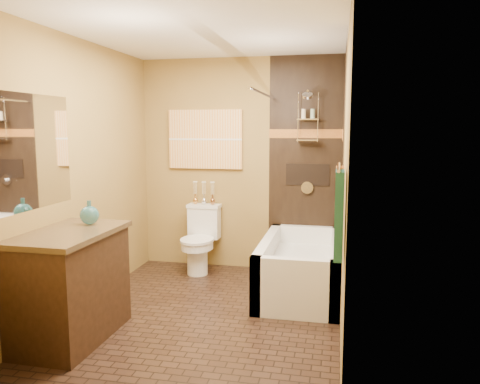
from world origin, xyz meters
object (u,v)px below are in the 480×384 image
(sunset_painting, at_px, (205,139))
(toilet, at_px, (200,239))
(bathtub, at_px, (301,271))
(vanity, at_px, (70,285))

(sunset_painting, xyz_separation_m, toilet, (0.00, -0.26, -1.16))
(bathtub, relative_size, toilet, 1.94)
(sunset_painting, xyz_separation_m, bathtub, (1.22, -0.73, -1.33))
(vanity, bearing_deg, sunset_painting, 77.73)
(sunset_painting, distance_m, bathtub, 1.95)
(toilet, bearing_deg, vanity, -103.42)
(toilet, distance_m, vanity, 1.99)
(sunset_painting, relative_size, toilet, 1.16)
(sunset_painting, bearing_deg, bathtub, -30.68)
(bathtub, relative_size, vanity, 1.49)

